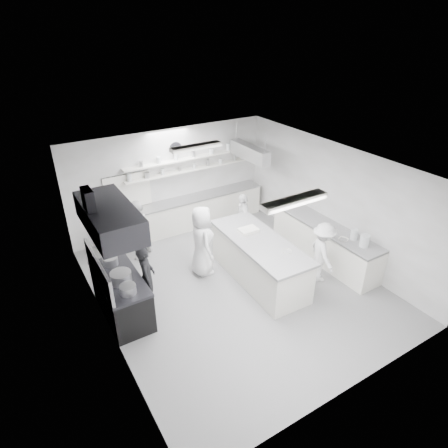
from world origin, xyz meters
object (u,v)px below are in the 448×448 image
right_counter (324,242)px  prep_island (259,261)px  stove (122,297)px  cook_back (137,230)px  back_counter (186,214)px  cook_stove (147,277)px

right_counter → prep_island: 2.02m
right_counter → stove: bearing=173.5°
cook_back → back_counter: bearing=161.9°
right_counter → cook_back: size_ratio=2.05×
prep_island → cook_back: size_ratio=1.74×
cook_stove → right_counter: bearing=-76.3°
right_counter → prep_island: prep_island is taller
right_counter → prep_island: size_ratio=1.17×
back_counter → right_counter: size_ratio=1.52×
prep_island → cook_stove: size_ratio=1.87×
back_counter → cook_stove: cook_stove is taller
prep_island → back_counter: bearing=97.7°
stove → cook_stove: size_ratio=1.20×
stove → cook_back: (1.10, 1.99, 0.36)m
back_counter → prep_island: bearing=-84.2°
back_counter → cook_back: bearing=-155.7°
stove → cook_stove: (0.58, -0.00, 0.30)m
cook_stove → cook_back: size_ratio=0.93×
stove → prep_island: 3.27m
back_counter → cook_back: 2.00m
back_counter → cook_back: (-1.80, -0.81, 0.35)m
stove → back_counter: size_ratio=0.36×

